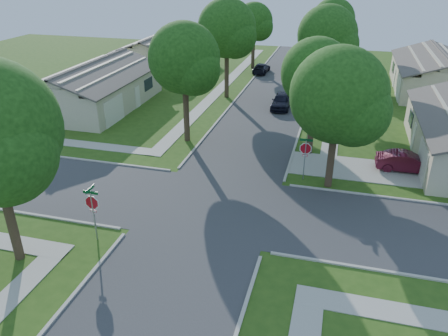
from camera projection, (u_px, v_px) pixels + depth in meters
The scene contains 20 objects.
ground at pixel (212, 206), 25.14m from camera, with size 100.00×100.00×0.00m, color #2A4D15.
road_ns at pixel (212, 206), 25.13m from camera, with size 7.00×100.00×0.02m, color #333335.
sidewalk_ne at pixel (337, 91), 46.26m from camera, with size 1.20×40.00×0.04m, color #9E9B91.
sidewalk_nw at pixel (226, 83), 49.12m from camera, with size 1.20×40.00×0.04m, color #9E9B91.
driveway at pixel (354, 169), 29.44m from camera, with size 8.80×3.60×0.05m, color #9E9B91.
stop_sign_sw at pixel (92, 205), 21.27m from camera, with size 1.05×0.80×2.98m.
stop_sign_ne at pixel (305, 150), 27.22m from camera, with size 1.05×0.80×2.98m.
tree_e_near at pixel (317, 77), 29.36m from camera, with size 4.97×4.80×8.28m.
tree_e_mid at pixel (328, 38), 39.51m from camera, with size 5.59×5.40×9.21m.
tree_e_far at pixel (333, 22), 50.91m from camera, with size 5.17×5.00×8.72m.
tree_w_near at pixel (185, 62), 31.36m from camera, with size 5.38×5.20×8.97m.
tree_w_mid at pixel (227, 31), 41.61m from camera, with size 5.80×5.60×9.56m.
tree_w_far at pixel (254, 23), 53.32m from camera, with size 4.76×4.60×8.04m.
tree_ne_corner at pixel (339, 100), 24.85m from camera, with size 5.80×5.60×8.66m.
house_ne_far at pixel (436, 77), 45.89m from camera, with size 8.42×13.60×4.23m.
house_nw_near at pixel (95, 90), 41.23m from camera, with size 8.42×13.60×4.23m.
house_nw_far at pixel (164, 55), 55.98m from camera, with size 8.42×13.60×4.23m.
car_driveway at pixel (406, 162), 28.97m from camera, with size 1.36×3.91×1.29m, color #4D0F21.
car_curb_east at pixel (282, 101), 40.96m from camera, with size 1.68×4.17×1.42m, color black.
car_curb_west at pixel (261, 68), 53.35m from camera, with size 1.63×4.00×1.16m, color black.
Camera 1 is at (6.29, -20.72, 12.97)m, focal length 35.00 mm.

